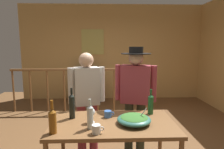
% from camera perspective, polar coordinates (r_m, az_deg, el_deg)
% --- Properties ---
extents(ground_plane, '(7.61, 7.61, 0.00)m').
position_cam_1_polar(ground_plane, '(3.36, 2.06, -20.43)').
color(ground_plane, brown).
extents(back_wall, '(5.48, 0.10, 2.84)m').
position_cam_1_polar(back_wall, '(5.86, 0.08, 6.56)').
color(back_wall, tan).
rests_on(back_wall, ground_plane).
extents(framed_picture, '(0.67, 0.03, 0.74)m').
position_cam_1_polar(framed_picture, '(5.81, -5.80, 9.67)').
color(framed_picture, tan).
extents(stair_railing, '(3.41, 0.10, 1.12)m').
position_cam_1_polar(stair_railing, '(4.77, -3.85, -2.90)').
color(stair_railing, brown).
rests_on(stair_railing, ground_plane).
extents(tv_console, '(0.90, 0.40, 0.49)m').
position_cam_1_polar(tv_console, '(5.71, -7.75, -5.52)').
color(tv_console, '#38281E').
rests_on(tv_console, ground_plane).
extents(flat_screen_tv, '(0.70, 0.12, 0.52)m').
position_cam_1_polar(flat_screen_tv, '(5.57, -7.89, -0.14)').
color(flat_screen_tv, black).
rests_on(flat_screen_tv, tv_console).
extents(serving_table, '(1.41, 0.78, 0.76)m').
position_cam_1_polar(serving_table, '(2.28, 0.32, -15.77)').
color(serving_table, brown).
rests_on(serving_table, ground_plane).
extents(salad_bowl, '(0.38, 0.38, 0.19)m').
position_cam_1_polar(salad_bowl, '(2.21, 6.60, -13.09)').
color(salad_bowl, '#337060').
rests_on(salad_bowl, serving_table).
extents(wine_glass, '(0.09, 0.09, 0.17)m').
position_cam_1_polar(wine_glass, '(2.21, -6.28, -11.24)').
color(wine_glass, silver).
rests_on(wine_glass, serving_table).
extents(wine_bottle_clear, '(0.07, 0.07, 0.32)m').
position_cam_1_polar(wine_bottle_clear, '(2.06, -6.56, -12.33)').
color(wine_bottle_clear, silver).
rests_on(wine_bottle_clear, serving_table).
extents(wine_bottle_dark, '(0.07, 0.07, 0.37)m').
position_cam_1_polar(wine_bottle_dark, '(2.36, -11.90, -9.10)').
color(wine_bottle_dark, black).
rests_on(wine_bottle_dark, serving_table).
extents(wine_bottle_green, '(0.07, 0.07, 0.32)m').
position_cam_1_polar(wine_bottle_green, '(2.50, 11.48, -8.57)').
color(wine_bottle_green, '#1E5628').
rests_on(wine_bottle_green, serving_table).
extents(wine_bottle_amber, '(0.08, 0.08, 0.34)m').
position_cam_1_polar(wine_bottle_amber, '(2.03, -17.37, -12.98)').
color(wine_bottle_amber, brown).
rests_on(wine_bottle_amber, serving_table).
extents(mug_white, '(0.12, 0.09, 0.09)m').
position_cam_1_polar(mug_white, '(1.98, -4.68, -15.99)').
color(mug_white, white).
rests_on(mug_white, serving_table).
extents(mug_blue, '(0.12, 0.09, 0.08)m').
position_cam_1_polar(mug_blue, '(2.38, -1.20, -11.73)').
color(mug_blue, '#3866B2').
rests_on(mug_blue, serving_table).
extents(person_standing_left, '(0.53, 0.30, 1.53)m').
position_cam_1_polar(person_standing_left, '(2.86, -7.52, -6.46)').
color(person_standing_left, '#9E3842').
rests_on(person_standing_left, ground_plane).
extents(person_standing_right, '(0.60, 0.43, 1.62)m').
position_cam_1_polar(person_standing_right, '(2.86, 7.00, -4.89)').
color(person_standing_right, '#2D3323').
rests_on(person_standing_right, ground_plane).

